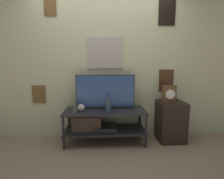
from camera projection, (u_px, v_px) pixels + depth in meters
ground_plane at (105, 151)px, 2.69m from camera, size 12.00×12.00×0.00m
wall_back at (105, 62)px, 3.07m from camera, size 6.40×0.08×2.70m
media_console at (98, 122)px, 2.92m from camera, size 1.34×0.52×0.56m
television at (105, 91)px, 2.96m from camera, size 0.99×0.05×0.58m
vase_slim_bronze at (75, 107)px, 2.72m from camera, size 0.08×0.08×0.19m
vase_round_glass at (81, 108)px, 2.83m from camera, size 0.12×0.12×0.12m
vase_tall_ceramic at (108, 105)px, 2.76m from camera, size 0.09×0.09×0.24m
side_table at (170, 121)px, 3.02m from camera, size 0.44×0.44×0.69m
mantel_clock at (169, 94)px, 2.93m from camera, size 0.21×0.11×0.28m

